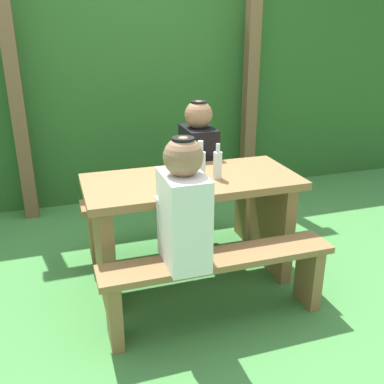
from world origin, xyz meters
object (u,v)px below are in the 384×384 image
(bench_near, at_px, (218,275))
(bottle_left, at_px, (218,164))
(bench_far, at_px, (172,210))
(drinking_glass, at_px, (180,174))
(bottle_right, at_px, (200,163))
(picnic_table, at_px, (192,212))
(person_white_shirt, at_px, (183,207))
(person_black_coat, at_px, (199,152))

(bench_near, bearing_deg, bottle_left, 70.81)
(bench_far, relative_size, bottle_left, 6.02)
(drinking_glass, bearing_deg, bench_near, -79.14)
(bench_near, xyz_separation_m, bottle_right, (0.05, 0.48, 0.54))
(picnic_table, bearing_deg, bottle_right, -20.27)
(picnic_table, distance_m, bench_far, 0.54)
(person_white_shirt, bearing_deg, picnic_table, 67.15)
(person_black_coat, height_order, drinking_glass, person_black_coat)
(bench_far, relative_size, person_white_shirt, 1.95)
(bench_far, relative_size, bottle_right, 5.59)
(drinking_glass, bearing_deg, person_black_coat, 59.71)
(person_white_shirt, bearing_deg, bench_far, 78.14)
(bottle_left, relative_size, bottle_right, 0.93)
(drinking_glass, bearing_deg, bottle_right, 2.41)
(bench_far, height_order, person_black_coat, person_black_coat)
(person_white_shirt, height_order, bottle_right, person_white_shirt)
(person_black_coat, relative_size, drinking_glass, 7.50)
(picnic_table, xyz_separation_m, person_black_coat, (0.21, 0.50, 0.27))
(bottle_left, bearing_deg, person_black_coat, 83.99)
(bench_near, bearing_deg, drinking_glass, 100.86)
(person_white_shirt, xyz_separation_m, person_black_coat, (0.42, 1.00, 0.00))
(bench_far, relative_size, drinking_glass, 14.60)
(picnic_table, xyz_separation_m, bottle_left, (0.16, -0.05, 0.34))
(person_black_coat, bearing_deg, bench_near, -102.08)
(person_black_coat, xyz_separation_m, drinking_glass, (-0.31, -0.52, 0.02))
(picnic_table, bearing_deg, bench_near, -90.00)
(bench_near, xyz_separation_m, drinking_glass, (-0.09, 0.48, 0.48))
(picnic_table, relative_size, person_black_coat, 1.95)
(bench_near, relative_size, person_white_shirt, 1.95)
(bench_far, distance_m, person_black_coat, 0.51)
(bench_far, bearing_deg, drinking_glass, -99.87)
(picnic_table, distance_m, bench_near, 0.54)
(picnic_table, relative_size, bottle_right, 5.59)
(person_white_shirt, xyz_separation_m, bottle_left, (0.37, 0.45, 0.07))
(person_black_coat, bearing_deg, picnic_table, -113.24)
(bottle_right, bearing_deg, drinking_glass, -177.59)
(picnic_table, xyz_separation_m, drinking_glass, (-0.09, -0.02, 0.29))
(picnic_table, distance_m, person_white_shirt, 0.60)
(bottle_left, xyz_separation_m, bottle_right, (-0.11, 0.04, 0.01))
(bottle_left, distance_m, bottle_right, 0.11)
(drinking_glass, height_order, bottle_left, bottle_left)
(bench_far, distance_m, person_white_shirt, 1.12)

